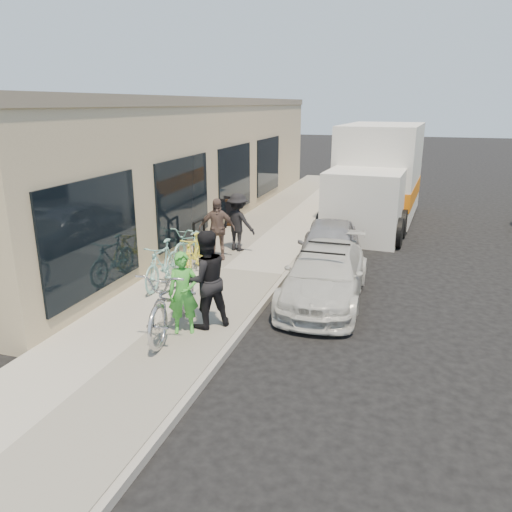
# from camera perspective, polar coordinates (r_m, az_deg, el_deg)

# --- Properties ---
(ground) EXTENTS (120.00, 120.00, 0.00)m
(ground) POSITION_cam_1_polar(r_m,az_deg,el_deg) (9.15, 1.20, -9.16)
(ground) COLOR black
(ground) RESTS_ON ground
(sidewalk) EXTENTS (3.00, 34.00, 0.15)m
(sidewalk) POSITION_cam_1_polar(r_m,az_deg,el_deg) (12.36, -3.75, -1.71)
(sidewalk) COLOR #A49F93
(sidewalk) RESTS_ON ground
(curb) EXTENTS (0.12, 34.00, 0.13)m
(curb) POSITION_cam_1_polar(r_m,az_deg,el_deg) (11.91, 3.22, -2.48)
(curb) COLOR gray
(curb) RESTS_ON ground
(storefront) EXTENTS (3.60, 20.00, 4.22)m
(storefront) POSITION_cam_1_polar(r_m,az_deg,el_deg) (17.68, -7.89, 10.67)
(storefront) COLOR #C4B188
(storefront) RESTS_ON ground
(bike_rack) EXTENTS (0.09, 0.66, 0.93)m
(bike_rack) POSITION_cam_1_polar(r_m,az_deg,el_deg) (13.46, -6.51, 2.60)
(bike_rack) COLOR black
(bike_rack) RESTS_ON sidewalk
(sandwich_board) EXTENTS (0.70, 0.70, 0.93)m
(sandwich_board) POSITION_cam_1_polar(r_m,az_deg,el_deg) (16.49, -2.91, 5.07)
(sandwich_board) COLOR #32190E
(sandwich_board) RESTS_ON sidewalk
(sedan_white) EXTENTS (1.73, 4.00, 1.19)m
(sedan_white) POSITION_cam_1_polar(r_m,az_deg,el_deg) (10.67, 7.93, -2.10)
(sedan_white) COLOR silver
(sedan_white) RESTS_ON ground
(sedan_silver) EXTENTS (1.83, 3.79, 1.25)m
(sedan_silver) POSITION_cam_1_polar(r_m,az_deg,el_deg) (12.61, 8.34, 1.14)
(sedan_silver) COLOR #9A9A9F
(sedan_silver) RESTS_ON ground
(moving_truck) EXTENTS (2.95, 6.94, 3.34)m
(moving_truck) POSITION_cam_1_polar(r_m,az_deg,el_deg) (18.16, 13.67, 8.48)
(moving_truck) COLOR silver
(moving_truck) RESTS_ON ground
(tandem_bike) EXTENTS (1.14, 2.44, 1.23)m
(tandem_bike) POSITION_cam_1_polar(r_m,az_deg,el_deg) (8.94, -9.40, -4.69)
(tandem_bike) COLOR #B3B3B5
(tandem_bike) RESTS_ON sidewalk
(woman_rider) EXTENTS (0.63, 0.53, 1.47)m
(woman_rider) POSITION_cam_1_polar(r_m,az_deg,el_deg) (8.78, -8.30, -4.22)
(woman_rider) COLOR green
(woman_rider) RESTS_ON sidewalk
(man_standing) EXTENTS (1.10, 1.10, 1.80)m
(man_standing) POSITION_cam_1_polar(r_m,az_deg,el_deg) (8.92, -5.82, -2.67)
(man_standing) COLOR black
(man_standing) RESTS_ON sidewalk
(cruiser_bike_a) EXTENTS (0.53, 1.69, 1.01)m
(cruiser_bike_a) POSITION_cam_1_polar(r_m,az_deg,el_deg) (11.16, -10.64, -0.92)
(cruiser_bike_a) COLOR #83C4BB
(cruiser_bike_a) RESTS_ON sidewalk
(cruiser_bike_b) EXTENTS (0.71, 1.80, 0.93)m
(cruiser_bike_b) POSITION_cam_1_polar(r_m,az_deg,el_deg) (12.96, -7.40, 1.57)
(cruiser_bike_b) COLOR #83C4BB
(cruiser_bike_b) RESTS_ON sidewalk
(cruiser_bike_c) EXTENTS (0.56, 1.51, 0.89)m
(cruiser_bike_c) POSITION_cam_1_polar(r_m,az_deg,el_deg) (12.09, -7.16, 0.34)
(cruiser_bike_c) COLOR yellow
(cruiser_bike_c) RESTS_ON sidewalk
(bystander_a) EXTENTS (1.14, 0.83, 1.58)m
(bystander_a) POSITION_cam_1_polar(r_m,az_deg,el_deg) (13.62, -2.10, 3.88)
(bystander_a) COLOR black
(bystander_a) RESTS_ON sidewalk
(bystander_b) EXTENTS (1.01, 0.69, 1.60)m
(bystander_b) POSITION_cam_1_polar(r_m,az_deg,el_deg) (12.89, -4.50, 3.11)
(bystander_b) COLOR brown
(bystander_b) RESTS_ON sidewalk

